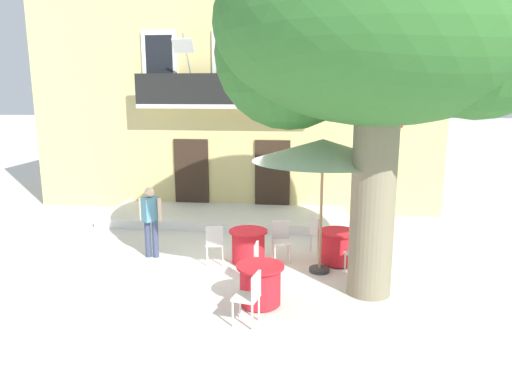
% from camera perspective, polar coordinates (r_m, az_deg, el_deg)
% --- Properties ---
extents(ground_plane, '(120.00, 120.00, 0.00)m').
position_cam_1_polar(ground_plane, '(10.57, -6.18, -9.04)').
color(ground_plane, silver).
extents(building_facade, '(13.00, 5.09, 7.50)m').
position_cam_1_polar(building_facade, '(16.76, -1.85, 11.97)').
color(building_facade, '#DBC67F').
rests_on(building_facade, ground).
extents(entrance_step_platform, '(7.08, 2.39, 0.25)m').
position_cam_1_polar(entrance_step_platform, '(14.12, -3.72, -2.98)').
color(entrance_step_platform, silver).
rests_on(entrance_step_platform, ground).
extents(plane_tree, '(5.97, 5.24, 6.69)m').
position_cam_1_polar(plane_tree, '(8.83, 14.33, 18.15)').
color(plane_tree, '#7F755B').
rests_on(plane_tree, ground).
extents(cafe_table_near_tree, '(0.86, 0.86, 0.76)m').
position_cam_1_polar(cafe_table_near_tree, '(10.66, -0.93, -6.54)').
color(cafe_table_near_tree, red).
rests_on(cafe_table_near_tree, ground).
extents(cafe_chair_near_tree_0, '(0.47, 0.47, 0.91)m').
position_cam_1_polar(cafe_chair_near_tree_0, '(10.76, 3.04, -5.60)').
color(cafe_chair_near_tree_0, silver).
rests_on(cafe_chair_near_tree_0, ground).
extents(cafe_chair_near_tree_1, '(0.47, 0.47, 0.91)m').
position_cam_1_polar(cafe_chair_near_tree_1, '(10.53, -5.01, -6.02)').
color(cafe_chair_near_tree_1, silver).
rests_on(cafe_chair_near_tree_1, ground).
extents(cafe_table_middle, '(0.86, 0.86, 0.76)m').
position_cam_1_polar(cafe_table_middle, '(8.65, 0.52, -11.11)').
color(cafe_table_middle, red).
rests_on(cafe_table_middle, ground).
extents(cafe_chair_middle_0, '(0.41, 0.41, 0.91)m').
position_cam_1_polar(cafe_chair_middle_0, '(9.30, 0.68, -8.49)').
color(cafe_chair_middle_0, silver).
rests_on(cafe_chair_middle_0, ground).
extents(cafe_chair_middle_1, '(0.47, 0.47, 0.91)m').
position_cam_1_polar(cafe_chair_middle_1, '(7.93, -0.71, -12.30)').
color(cafe_chair_middle_1, silver).
rests_on(cafe_chair_middle_1, ground).
extents(cafe_table_front, '(0.86, 0.86, 0.76)m').
position_cam_1_polar(cafe_table_front, '(10.76, 9.83, -6.54)').
color(cafe_table_front, red).
rests_on(cafe_table_front, ground).
extents(cafe_chair_front_0, '(0.54, 0.54, 0.91)m').
position_cam_1_polar(cafe_chair_front_0, '(10.16, 12.46, -6.96)').
color(cafe_chair_front_0, silver).
rests_on(cafe_chair_front_0, ground).
extents(cafe_chair_front_1, '(0.54, 0.54, 0.91)m').
position_cam_1_polar(cafe_chair_front_1, '(11.29, 7.52, -4.83)').
color(cafe_chair_front_1, silver).
rests_on(cafe_chair_front_1, ground).
extents(cafe_umbrella, '(2.90, 2.90, 2.85)m').
position_cam_1_polar(cafe_umbrella, '(9.72, 8.08, 4.96)').
color(cafe_umbrella, '#997A56').
rests_on(cafe_umbrella, ground).
extents(pedestrian_near_entrance, '(0.53, 0.40, 1.66)m').
position_cam_1_polar(pedestrian_near_entrance, '(11.12, -12.60, -3.10)').
color(pedestrian_near_entrance, '#384260').
rests_on(pedestrian_near_entrance, ground).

